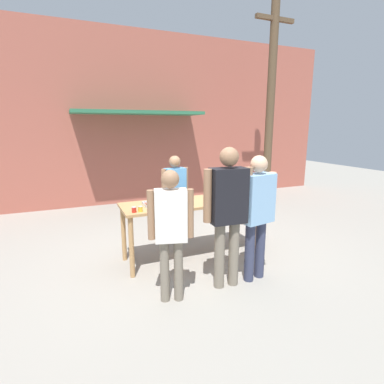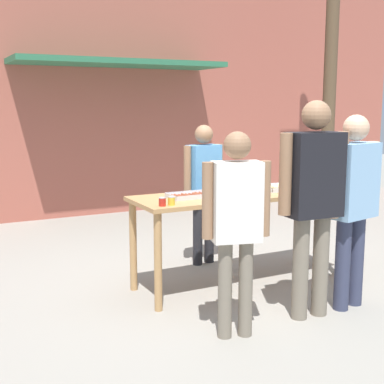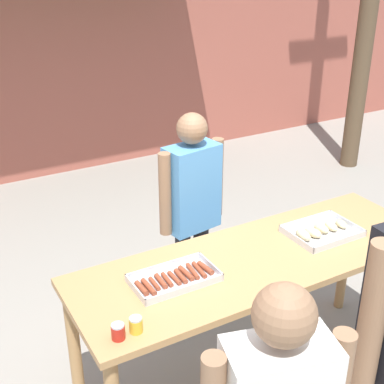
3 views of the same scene
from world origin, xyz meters
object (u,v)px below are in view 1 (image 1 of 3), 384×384
object	(u,v)px
food_tray_sausages	(159,203)
beer_cup	(253,196)
person_customer_holding_hotdog	(171,225)
utility_pole	(271,100)
condiment_jar_mustard	(134,210)
person_customer_with_cup	(257,208)
person_server_behind_table	(175,191)
food_tray_buns	(218,197)
condiment_jar_ketchup	(140,209)
person_customer_waiting_in_line	(228,206)

from	to	relation	value
food_tray_sausages	beer_cup	bearing A→B (deg)	-10.28
person_customer_holding_hotdog	utility_pole	bearing A→B (deg)	-123.19
beer_cup	person_customer_holding_hotdog	bearing A→B (deg)	-154.35
condiment_jar_mustard	person_customer_with_cup	xyz separation A→B (m)	(1.48, -0.73, 0.05)
beer_cup	person_server_behind_table	xyz separation A→B (m)	(-0.97, 1.01, -0.03)
food_tray_buns	condiment_jar_mustard	world-z (taller)	condiment_jar_mustard
condiment_jar_ketchup	person_customer_holding_hotdog	xyz separation A→B (m)	(0.17, -0.80, -0.00)
food_tray_sausages	person_customer_waiting_in_line	xyz separation A→B (m)	(0.60, -1.02, 0.15)
food_tray_sausages	person_server_behind_table	distance (m)	0.91
food_tray_sausages	person_customer_waiting_in_line	bearing A→B (deg)	-59.56
food_tray_sausages	food_tray_buns	xyz separation A→B (m)	(1.00, 0.00, 0.01)
person_customer_holding_hotdog	person_customer_waiting_in_line	size ratio (longest dim) A/B	0.87
person_customer_with_cup	utility_pole	distance (m)	4.66
food_tray_sausages	person_customer_holding_hotdog	world-z (taller)	person_customer_holding_hotdog
person_server_behind_table	utility_pole	bearing A→B (deg)	18.46
condiment_jar_mustard	utility_pole	distance (m)	5.25
food_tray_buns	person_customer_waiting_in_line	xyz separation A→B (m)	(-0.40, -1.02, 0.14)
food_tray_sausages	condiment_jar_mustard	world-z (taller)	condiment_jar_mustard
utility_pole	condiment_jar_mustard	bearing A→B (deg)	-147.34
food_tray_buns	beer_cup	xyz separation A→B (m)	(0.49, -0.27, 0.02)
person_server_behind_table	person_customer_waiting_in_line	bearing A→B (deg)	-96.34
condiment_jar_mustard	person_server_behind_table	size ratio (longest dim) A/B	0.05
condiment_jar_mustard	beer_cup	xyz separation A→B (m)	(1.92, 0.00, 0.01)
beer_cup	person_customer_waiting_in_line	xyz separation A→B (m)	(-0.89, -0.75, 0.12)
condiment_jar_mustard	person_server_behind_table	xyz separation A→B (m)	(0.95, 1.01, -0.02)
beer_cup	person_server_behind_table	distance (m)	1.40
person_server_behind_table	person_customer_with_cup	distance (m)	1.83
food_tray_buns	person_customer_with_cup	distance (m)	1.01
beer_cup	condiment_jar_mustard	bearing A→B (deg)	-179.88
food_tray_buns	person_customer_waiting_in_line	size ratio (longest dim) A/B	0.23
person_customer_waiting_in_line	utility_pole	size ratio (longest dim) A/B	0.35
utility_pole	person_customer_with_cup	bearing A→B (deg)	-128.29
food_tray_buns	person_customer_with_cup	size ratio (longest dim) A/B	0.25
food_tray_buns	person_server_behind_table	size ratio (longest dim) A/B	0.27
person_customer_holding_hotdog	person_customer_waiting_in_line	world-z (taller)	person_customer_waiting_in_line
person_customer_holding_hotdog	condiment_jar_mustard	bearing A→B (deg)	-56.85
person_customer_holding_hotdog	utility_pole	world-z (taller)	utility_pole
food_tray_buns	condiment_jar_mustard	xyz separation A→B (m)	(-1.43, -0.27, 0.01)
condiment_jar_ketchup	utility_pole	world-z (taller)	utility_pole
condiment_jar_ketchup	person_server_behind_table	distance (m)	1.33
person_customer_with_cup	condiment_jar_ketchup	bearing A→B (deg)	-39.21
food_tray_sausages	person_customer_waiting_in_line	distance (m)	1.19
person_server_behind_table	person_customer_holding_hotdog	bearing A→B (deg)	-119.89
condiment_jar_ketchup	person_customer_waiting_in_line	bearing A→B (deg)	-38.59
utility_pole	condiment_jar_ketchup	bearing A→B (deg)	-146.82
person_customer_with_cup	person_server_behind_table	bearing A→B (deg)	-84.58
condiment_jar_ketchup	person_customer_waiting_in_line	world-z (taller)	person_customer_waiting_in_line
person_customer_waiting_in_line	utility_pole	xyz separation A→B (m)	(3.14, 3.42, 1.63)
person_server_behind_table	person_customer_holding_hotdog	distance (m)	1.94
food_tray_sausages	person_server_behind_table	xyz separation A→B (m)	(0.52, 0.74, 0.00)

